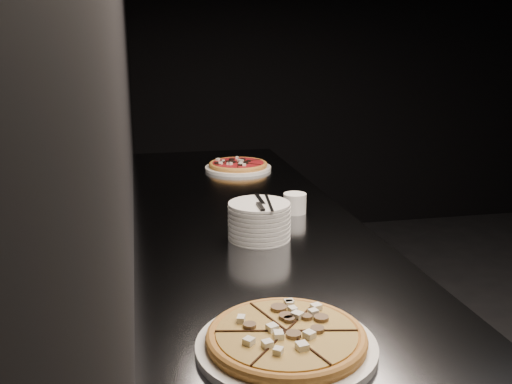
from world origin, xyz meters
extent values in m
cube|color=black|center=(-2.50, 0.00, 1.40)|extent=(0.02, 5.00, 2.80)
cube|color=black|center=(0.00, 2.50, 1.40)|extent=(5.00, 0.02, 2.80)
cube|color=slate|center=(-2.13, 0.00, 0.45)|extent=(0.70, 2.40, 0.90)
cube|color=slate|center=(-2.13, 0.00, 0.91)|extent=(0.74, 2.44, 0.02)
cylinder|color=white|center=(-2.21, -0.85, 0.93)|extent=(0.36, 0.36, 0.02)
cylinder|color=gold|center=(-2.21, -0.85, 0.94)|extent=(0.36, 0.36, 0.01)
torus|color=gold|center=(-2.21, -0.85, 0.95)|extent=(0.37, 0.37, 0.02)
cylinder|color=#EFC24F|center=(-2.21, -0.85, 0.96)|extent=(0.32, 0.32, 0.01)
cylinder|color=white|center=(-2.02, 0.74, 0.93)|extent=(0.31, 0.31, 0.01)
cylinder|color=gold|center=(-2.02, 0.74, 0.94)|extent=(0.34, 0.34, 0.01)
torus|color=gold|center=(-2.02, 0.74, 0.95)|extent=(0.35, 0.35, 0.02)
cylinder|color=#AE1920|center=(-2.02, 0.74, 0.95)|extent=(0.30, 0.30, 0.01)
cylinder|color=white|center=(-2.12, -0.20, 0.93)|extent=(0.19, 0.19, 0.01)
cylinder|color=white|center=(-2.12, -0.20, 0.94)|extent=(0.19, 0.19, 0.01)
cylinder|color=white|center=(-2.12, -0.20, 0.96)|extent=(0.19, 0.19, 0.01)
cylinder|color=white|center=(-2.12, -0.20, 0.97)|extent=(0.19, 0.19, 0.01)
cylinder|color=white|center=(-2.12, -0.20, 0.98)|extent=(0.19, 0.19, 0.01)
cylinder|color=white|center=(-2.12, -0.20, 1.00)|extent=(0.19, 0.19, 0.01)
cylinder|color=white|center=(-2.12, -0.20, 1.01)|extent=(0.19, 0.19, 0.01)
cylinder|color=white|center=(-2.12, -0.20, 1.03)|extent=(0.19, 0.19, 0.01)
cube|color=#B3B7BB|center=(-2.12, -0.17, 1.03)|extent=(0.02, 0.12, 0.00)
cube|color=black|center=(-2.13, -0.26, 1.04)|extent=(0.01, 0.08, 0.01)
cube|color=#B3B7BB|center=(-2.10, -0.21, 1.03)|extent=(0.07, 0.18, 0.00)
cylinder|color=white|center=(-1.95, 0.03, 0.95)|extent=(0.08, 0.08, 0.07)
cylinder|color=black|center=(-1.95, 0.03, 0.98)|extent=(0.06, 0.06, 0.01)
camera|label=1|loc=(-2.47, -1.81, 1.51)|focal=40.00mm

